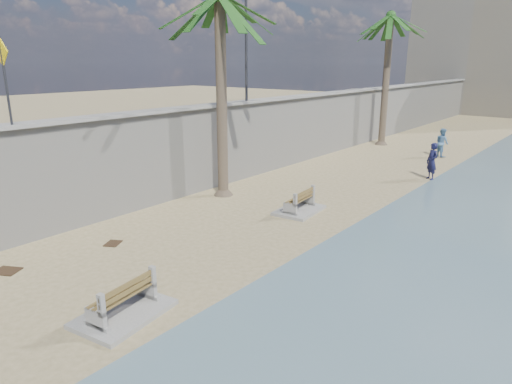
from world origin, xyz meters
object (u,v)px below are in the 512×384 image
Objects in this scene: palm_mid at (220,0)px; person_b at (442,141)px; bench_far at (299,202)px; palm_back at (391,18)px; person_a at (432,159)px; bench_near at (123,301)px.

palm_mid reaches higher than person_b.
bench_far is 17.39m from palm_back.
person_a is (2.13, 7.88, 0.64)m from bench_far.
bench_near reaches higher than bench_far.
person_a reaches higher than bench_far.
person_a reaches higher than bench_near.
person_b reaches higher than bench_near.
bench_far is at bearing -69.75° from person_a.
bench_near is 0.25× the size of palm_back.
palm_mid is 0.95× the size of palm_back.
bench_near is 16.34m from person_a.
palm_mid reaches higher than bench_near.
palm_back reaches higher than palm_mid.
bench_near is at bearing -78.88° from palm_back.
bench_far is 0.24× the size of palm_mid.
person_a is at bearing 141.63° from person_b.
palm_mid reaches higher than bench_far.
bench_far is 8.19m from person_a.
palm_back is 4.51× the size of person_a.
palm_mid is (-3.67, -0.15, 7.19)m from bench_far.
person_b is (-1.34, 5.73, -0.08)m from person_a.
palm_back reaches higher than bench_far.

